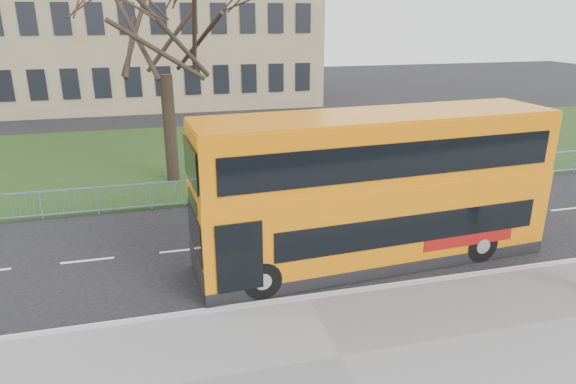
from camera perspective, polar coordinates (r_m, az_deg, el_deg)
The scene contains 7 objects.
ground at distance 15.42m, azimuth 0.52°, elevation -9.16°, with size 120.00×120.00×0.00m, color black.
kerb at distance 14.09m, azimuth 2.18°, elevation -11.80°, with size 80.00×0.20×0.14m, color #969699.
grass_verge at distance 28.57m, azimuth -6.95°, elevation 4.29°, with size 80.00×15.40×0.08m, color #1E3312.
guard_railing at distance 21.13m, azimuth -4.12°, elevation 0.45°, with size 40.00×0.12×1.10m, color #6898BA, non-canonical shape.
bare_tree at distance 23.16m, azimuth -13.63°, elevation 14.83°, with size 7.96×7.96×11.37m, color black, non-canonical shape.
civic_building at distance 48.13m, azimuth -17.13°, elevation 18.02°, with size 30.00×15.00×14.00m, color #856D54.
yellow_bus at distance 15.63m, azimuth 9.65°, elevation 0.72°, with size 11.03×3.29×4.56m.
Camera 1 is at (-3.54, -13.10, 7.33)m, focal length 32.00 mm.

